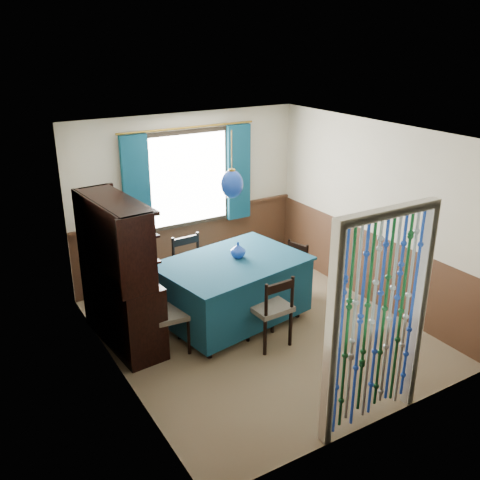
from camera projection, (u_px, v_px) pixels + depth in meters
floor at (260, 331)px, 6.78m from camera, size 4.00×4.00×0.00m
ceiling at (263, 134)px, 5.88m from camera, size 4.00×4.00×0.00m
wall_back at (188, 198)px, 7.93m from camera, size 3.60×0.00×3.60m
wall_front at (384, 310)px, 4.73m from camera, size 3.60×0.00×3.60m
wall_left at (114, 272)px, 5.47m from camera, size 0.00×4.00×4.00m
wall_right at (373, 215)px, 7.19m from camera, size 0.00×4.00×4.00m
wainscot_back at (190, 245)px, 8.19m from camera, size 3.60×0.00×3.60m
wainscot_front at (375, 379)px, 5.02m from camera, size 3.60×0.00×3.60m
wainscot_left at (121, 335)px, 5.75m from camera, size 0.00×4.00×4.00m
wainscot_right at (367, 266)px, 7.46m from camera, size 0.00×4.00×4.00m
window at (188, 179)px, 7.78m from camera, size 1.32×0.12×1.42m
doorway at (377, 326)px, 4.85m from camera, size 1.16×0.12×2.18m
dining_table at (232, 288)px, 6.84m from camera, size 1.98×1.52×0.87m
chair_near at (271, 308)px, 6.33m from camera, size 0.47×0.45×0.92m
chair_far at (192, 268)px, 7.39m from camera, size 0.49×0.47×0.94m
chair_left at (166, 314)px, 6.21m from camera, size 0.47×0.49×0.90m
chair_right at (291, 269)px, 7.52m from camera, size 0.47×0.49×0.80m
sideboard at (121, 295)px, 6.36m from camera, size 0.60×1.42×1.81m
pendant_lamp at (232, 184)px, 6.34m from camera, size 0.27×0.27×0.81m
vase_table at (238, 251)px, 6.77m from camera, size 0.23×0.23×0.19m
bowl_shelf at (130, 252)px, 5.94m from camera, size 0.26×0.26×0.05m
vase_sideboard at (115, 256)px, 6.49m from camera, size 0.21×0.21×0.19m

